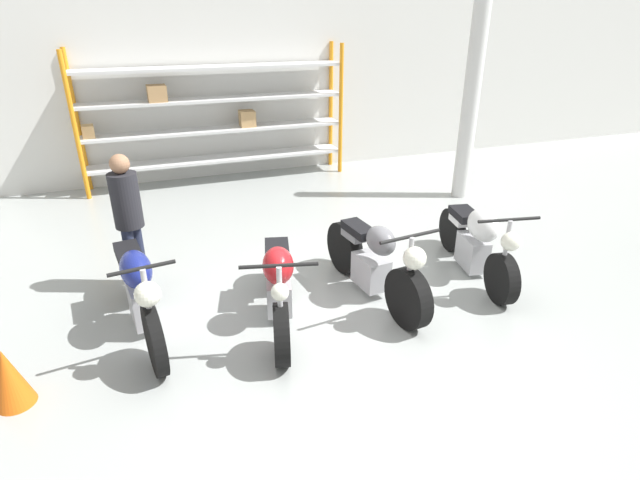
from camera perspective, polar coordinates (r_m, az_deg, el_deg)
The scene contains 10 objects.
ground_plane at distance 5.64m, azimuth 1.39°, elevation -8.09°, with size 30.00×30.00×0.00m, color #9EA3A0.
back_wall at distance 10.15m, azimuth -10.31°, elevation 17.34°, with size 30.00×0.08×3.60m.
shelving_rack at distance 9.81m, azimuth -12.06°, elevation 13.86°, with size 4.90×0.63×2.49m.
support_pillar at distance 8.99m, azimuth 16.95°, elevation 15.77°, with size 0.28×0.28×3.60m.
motorcycle_blue at distance 5.35m, azimuth -20.02°, elevation -5.40°, with size 0.59×2.12×1.07m.
motorcycle_red at distance 5.29m, azimuth -4.75°, elevation -5.01°, with size 0.82×2.02×1.02m.
motorcycle_grey at distance 5.72m, azimuth 6.28°, elevation -2.58°, with size 0.71×2.03×1.04m.
motorcycle_white at distance 6.48m, azimuth 17.48°, elevation -0.13°, with size 0.73×1.99×1.02m.
person_browsing at distance 6.08m, azimuth -21.10°, elevation 2.94°, with size 0.43×0.43×1.65m.
traffic_cone at distance 5.04m, azimuth -31.99°, elevation -13.18°, with size 0.32×0.32×0.55m.
Camera 1 is at (-1.73, -4.40, 3.07)m, focal length 28.00 mm.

